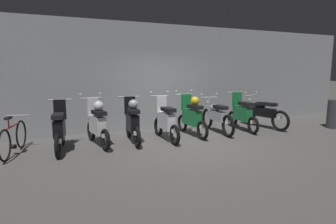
{
  "coord_description": "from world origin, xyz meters",
  "views": [
    {
      "loc": [
        -3.43,
        -6.26,
        1.9
      ],
      "look_at": [
        -0.35,
        0.65,
        0.75
      ],
      "focal_mm": 30.23,
      "sensor_mm": 36.0,
      "label": 1
    }
  ],
  "objects_px": {
    "motorbike_slot_1": "(97,123)",
    "motorbike_slot_4": "(191,116)",
    "trash_bin": "(335,114)",
    "motorbike_slot_3": "(165,121)",
    "motorbike_slot_6": "(242,114)",
    "motorbike_slot_0": "(60,129)",
    "motorbike_slot_2": "(132,121)",
    "motorbike_slot_5": "(217,116)",
    "motorbike_slot_7": "(263,113)",
    "bicycle": "(13,138)"
  },
  "relations": [
    {
      "from": "motorbike_slot_1",
      "to": "motorbike_slot_6",
      "type": "relative_size",
      "value": 1.0
    },
    {
      "from": "motorbike_slot_2",
      "to": "motorbike_slot_6",
      "type": "relative_size",
      "value": 1.0
    },
    {
      "from": "motorbike_slot_2",
      "to": "motorbike_slot_7",
      "type": "relative_size",
      "value": 0.87
    },
    {
      "from": "motorbike_slot_3",
      "to": "motorbike_slot_2",
      "type": "bearing_deg",
      "value": 172.13
    },
    {
      "from": "motorbike_slot_2",
      "to": "motorbike_slot_4",
      "type": "distance_m",
      "value": 1.78
    },
    {
      "from": "motorbike_slot_5",
      "to": "motorbike_slot_6",
      "type": "distance_m",
      "value": 0.89
    },
    {
      "from": "motorbike_slot_1",
      "to": "motorbike_slot_5",
      "type": "bearing_deg",
      "value": 0.63
    },
    {
      "from": "motorbike_slot_3",
      "to": "motorbike_slot_6",
      "type": "bearing_deg",
      "value": 3.37
    },
    {
      "from": "motorbike_slot_2",
      "to": "motorbike_slot_5",
      "type": "bearing_deg",
      "value": 2.0
    },
    {
      "from": "motorbike_slot_0",
      "to": "motorbike_slot_4",
      "type": "xyz_separation_m",
      "value": [
        3.55,
        0.09,
        0.04
      ]
    },
    {
      "from": "motorbike_slot_4",
      "to": "motorbike_slot_7",
      "type": "height_order",
      "value": "motorbike_slot_4"
    },
    {
      "from": "motorbike_slot_0",
      "to": "motorbike_slot_3",
      "type": "bearing_deg",
      "value": -1.59
    },
    {
      "from": "motorbike_slot_2",
      "to": "motorbike_slot_6",
      "type": "xyz_separation_m",
      "value": [
        3.56,
        0.03,
        -0.04
      ]
    },
    {
      "from": "motorbike_slot_7",
      "to": "motorbike_slot_2",
      "type": "bearing_deg",
      "value": -178.96
    },
    {
      "from": "motorbike_slot_3",
      "to": "motorbike_slot_7",
      "type": "xyz_separation_m",
      "value": [
        3.56,
        0.2,
        -0.04
      ]
    },
    {
      "from": "motorbike_slot_0",
      "to": "motorbike_slot_7",
      "type": "bearing_deg",
      "value": 1.19
    },
    {
      "from": "motorbike_slot_2",
      "to": "motorbike_slot_6",
      "type": "height_order",
      "value": "same"
    },
    {
      "from": "motorbike_slot_7",
      "to": "motorbike_slot_6",
      "type": "bearing_deg",
      "value": -177.02
    },
    {
      "from": "motorbike_slot_5",
      "to": "motorbike_slot_4",
      "type": "bearing_deg",
      "value": -176.76
    },
    {
      "from": "motorbike_slot_2",
      "to": "motorbike_slot_7",
      "type": "xyz_separation_m",
      "value": [
        4.44,
        0.08,
        -0.07
      ]
    },
    {
      "from": "motorbike_slot_4",
      "to": "motorbike_slot_7",
      "type": "distance_m",
      "value": 2.67
    },
    {
      "from": "trash_bin",
      "to": "motorbike_slot_5",
      "type": "bearing_deg",
      "value": 164.75
    },
    {
      "from": "motorbike_slot_6",
      "to": "motorbike_slot_3",
      "type": "bearing_deg",
      "value": -176.63
    },
    {
      "from": "motorbike_slot_5",
      "to": "motorbike_slot_7",
      "type": "height_order",
      "value": "same"
    },
    {
      "from": "motorbike_slot_0",
      "to": "motorbike_slot_6",
      "type": "xyz_separation_m",
      "value": [
        5.34,
        0.08,
        0.0
      ]
    },
    {
      "from": "motorbike_slot_3",
      "to": "motorbike_slot_4",
      "type": "bearing_deg",
      "value": 10.54
    },
    {
      "from": "motorbike_slot_6",
      "to": "motorbike_slot_7",
      "type": "distance_m",
      "value": 0.88
    },
    {
      "from": "motorbike_slot_0",
      "to": "motorbike_slot_6",
      "type": "relative_size",
      "value": 1.0
    },
    {
      "from": "motorbike_slot_4",
      "to": "motorbike_slot_2",
      "type": "bearing_deg",
      "value": -178.63
    },
    {
      "from": "motorbike_slot_2",
      "to": "bicycle",
      "type": "distance_m",
      "value": 2.76
    },
    {
      "from": "motorbike_slot_5",
      "to": "motorbike_slot_7",
      "type": "bearing_deg",
      "value": -0.41
    },
    {
      "from": "trash_bin",
      "to": "motorbike_slot_3",
      "type": "bearing_deg",
      "value": 171.58
    },
    {
      "from": "motorbike_slot_1",
      "to": "motorbike_slot_4",
      "type": "distance_m",
      "value": 2.67
    },
    {
      "from": "motorbike_slot_1",
      "to": "motorbike_slot_3",
      "type": "xyz_separation_m",
      "value": [
        1.78,
        -0.18,
        -0.04
      ]
    },
    {
      "from": "motorbike_slot_2",
      "to": "motorbike_slot_5",
      "type": "relative_size",
      "value": 0.86
    },
    {
      "from": "motorbike_slot_1",
      "to": "trash_bin",
      "type": "relative_size",
      "value": 1.83
    },
    {
      "from": "motorbike_slot_4",
      "to": "bicycle",
      "type": "xyz_separation_m",
      "value": [
        -4.53,
        0.02,
        -0.21
      ]
    },
    {
      "from": "motorbike_slot_2",
      "to": "motorbike_slot_5",
      "type": "distance_m",
      "value": 2.67
    },
    {
      "from": "bicycle",
      "to": "motorbike_slot_0",
      "type": "bearing_deg",
      "value": -6.51
    },
    {
      "from": "motorbike_slot_4",
      "to": "bicycle",
      "type": "height_order",
      "value": "motorbike_slot_4"
    },
    {
      "from": "motorbike_slot_1",
      "to": "motorbike_slot_6",
      "type": "bearing_deg",
      "value": -0.25
    },
    {
      "from": "motorbike_slot_0",
      "to": "motorbike_slot_3",
      "type": "distance_m",
      "value": 2.67
    },
    {
      "from": "motorbike_slot_5",
      "to": "trash_bin",
      "type": "height_order",
      "value": "motorbike_slot_5"
    },
    {
      "from": "motorbike_slot_2",
      "to": "motorbike_slot_3",
      "type": "relative_size",
      "value": 1.0
    },
    {
      "from": "motorbike_slot_2",
      "to": "trash_bin",
      "type": "distance_m",
      "value": 6.59
    },
    {
      "from": "motorbike_slot_1",
      "to": "motorbike_slot_6",
      "type": "height_order",
      "value": "motorbike_slot_1"
    },
    {
      "from": "motorbike_slot_2",
      "to": "trash_bin",
      "type": "bearing_deg",
      "value": -8.35
    },
    {
      "from": "motorbike_slot_6",
      "to": "trash_bin",
      "type": "bearing_deg",
      "value": -18.52
    },
    {
      "from": "motorbike_slot_1",
      "to": "motorbike_slot_4",
      "type": "bearing_deg",
      "value": -0.25
    },
    {
      "from": "motorbike_slot_6",
      "to": "trash_bin",
      "type": "xyz_separation_m",
      "value": [
        2.96,
        -0.99,
        -0.07
      ]
    }
  ]
}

